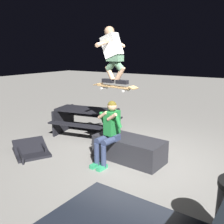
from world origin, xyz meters
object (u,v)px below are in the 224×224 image
Objects in this scene: person_sitting_on_ledge at (109,130)px; picnic_table_back at (87,117)px; skateboard at (115,87)px; skater_airborne at (113,52)px; ledge_box_main at (129,149)px; kicker_ramp at (31,151)px.

person_sitting_on_ledge is 0.69× the size of picnic_table_back.
skateboard is 0.92× the size of skater_airborne.
ledge_box_main is 1.16× the size of person_sitting_on_ledge.
picnic_table_back is (1.62, -1.10, -1.12)m from skateboard.
kicker_ramp is at bearing 21.43° from skateboard.
skater_airborne is 0.98× the size of kicker_ramp.
ledge_box_main is 1.38× the size of skater_airborne.
person_sitting_on_ledge reaches higher than ledge_box_main.
skateboard reaches higher than person_sitting_on_ledge.
skateboard is 2.52m from kicker_ramp.
skateboard is at bearing -100.90° from person_sitting_on_ledge.
kicker_ramp is 1.89m from picnic_table_back.
skater_airborne is 2.63m from picnic_table_back.
ledge_box_main is 1.50× the size of skateboard.
ledge_box_main is at bearing -155.96° from kicker_ramp.
picnic_table_back is at bearing -96.98° from kicker_ramp.
ledge_box_main is 2.29m from kicker_ramp.
ledge_box_main is 2.09m from skater_airborne.
picnic_table_back is at bearing -38.72° from person_sitting_on_ledge.
skater_airborne is at bearing 145.12° from picnic_table_back.
person_sitting_on_ledge is 2.01m from kicker_ramp.
skater_airborne is 0.58× the size of picnic_table_back.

